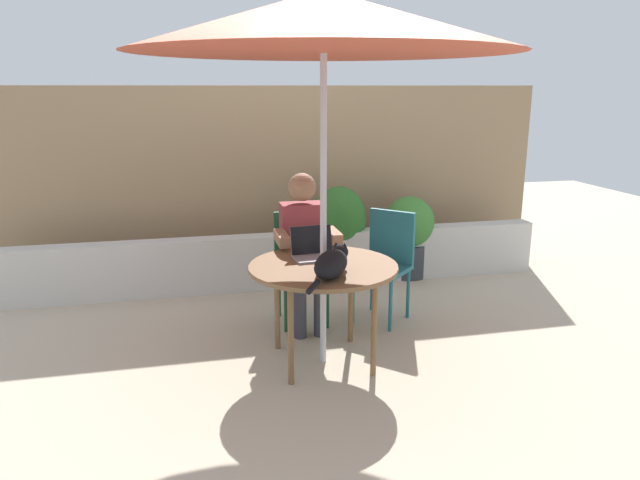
{
  "coord_description": "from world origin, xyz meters",
  "views": [
    {
      "loc": [
        -0.89,
        -3.78,
        1.9
      ],
      "look_at": [
        0.0,
        0.1,
        0.87
      ],
      "focal_mm": 33.26,
      "sensor_mm": 36.0,
      "label": 1
    }
  ],
  "objects_px": {
    "chair_empty": "(386,256)",
    "laptop": "(313,248)",
    "patio_table": "(323,273)",
    "cat": "(332,264)",
    "person_seated": "(304,242)",
    "potted_plant_by_chair": "(339,227)",
    "potted_plant_near_fence": "(409,232)",
    "patio_umbrella": "(324,22)",
    "chair_occupied": "(300,257)"
  },
  "relations": [
    {
      "from": "patio_table",
      "to": "person_seated",
      "type": "distance_m",
      "value": 0.67
    },
    {
      "from": "chair_empty",
      "to": "patio_table",
      "type": "bearing_deg",
      "value": -135.1
    },
    {
      "from": "patio_table",
      "to": "chair_empty",
      "type": "distance_m",
      "value": 1.0
    },
    {
      "from": "person_seated",
      "to": "laptop",
      "type": "distance_m",
      "value": 0.47
    },
    {
      "from": "chair_occupied",
      "to": "laptop",
      "type": "height_order",
      "value": "laptop"
    },
    {
      "from": "chair_occupied",
      "to": "potted_plant_near_fence",
      "type": "relative_size",
      "value": 1.09
    },
    {
      "from": "chair_occupied",
      "to": "potted_plant_by_chair",
      "type": "bearing_deg",
      "value": 59.01
    },
    {
      "from": "potted_plant_near_fence",
      "to": "potted_plant_by_chair",
      "type": "xyz_separation_m",
      "value": [
        -0.71,
        0.08,
        0.08
      ]
    },
    {
      "from": "person_seated",
      "to": "cat",
      "type": "relative_size",
      "value": 2.19
    },
    {
      "from": "cat",
      "to": "potted_plant_by_chair",
      "type": "distance_m",
      "value": 2.15
    },
    {
      "from": "patio_umbrella",
      "to": "chair_empty",
      "type": "xyz_separation_m",
      "value": [
        0.7,
        0.7,
        -1.75
      ]
    },
    {
      "from": "chair_empty",
      "to": "laptop",
      "type": "bearing_deg",
      "value": -145.78
    },
    {
      "from": "patio_table",
      "to": "chair_occupied",
      "type": "relative_size",
      "value": 1.13
    },
    {
      "from": "chair_empty",
      "to": "laptop",
      "type": "distance_m",
      "value": 0.91
    },
    {
      "from": "patio_table",
      "to": "person_seated",
      "type": "relative_size",
      "value": 0.82
    },
    {
      "from": "potted_plant_by_chair",
      "to": "person_seated",
      "type": "bearing_deg",
      "value": -117.32
    },
    {
      "from": "person_seated",
      "to": "laptop",
      "type": "bearing_deg",
      "value": -93.07
    },
    {
      "from": "chair_empty",
      "to": "chair_occupied",
      "type": "bearing_deg",
      "value": 169.58
    },
    {
      "from": "patio_table",
      "to": "patio_umbrella",
      "type": "height_order",
      "value": "patio_umbrella"
    },
    {
      "from": "patio_table",
      "to": "chair_empty",
      "type": "relative_size",
      "value": 1.13
    },
    {
      "from": "cat",
      "to": "potted_plant_near_fence",
      "type": "bearing_deg",
      "value": 56.61
    },
    {
      "from": "patio_umbrella",
      "to": "person_seated",
      "type": "distance_m",
      "value": 1.72
    },
    {
      "from": "chair_occupied",
      "to": "potted_plant_near_fence",
      "type": "height_order",
      "value": "chair_occupied"
    },
    {
      "from": "patio_table",
      "to": "cat",
      "type": "xyz_separation_m",
      "value": [
        -0.0,
        -0.25,
        0.14
      ]
    },
    {
      "from": "chair_empty",
      "to": "laptop",
      "type": "relative_size",
      "value": 2.86
    },
    {
      "from": "patio_table",
      "to": "potted_plant_near_fence",
      "type": "xyz_separation_m",
      "value": [
        1.3,
        1.72,
        -0.2
      ]
    },
    {
      "from": "cat",
      "to": "potted_plant_by_chair",
      "type": "relative_size",
      "value": 0.6
    },
    {
      "from": "patio_umbrella",
      "to": "cat",
      "type": "distance_m",
      "value": 1.51
    },
    {
      "from": "potted_plant_near_fence",
      "to": "person_seated",
      "type": "bearing_deg",
      "value": -141.02
    },
    {
      "from": "person_seated",
      "to": "chair_occupied",
      "type": "bearing_deg",
      "value": 90.0
    },
    {
      "from": "cat",
      "to": "potted_plant_by_chair",
      "type": "bearing_deg",
      "value": 74.06
    },
    {
      "from": "patio_umbrella",
      "to": "chair_occupied",
      "type": "height_order",
      "value": "patio_umbrella"
    },
    {
      "from": "patio_table",
      "to": "potted_plant_near_fence",
      "type": "distance_m",
      "value": 2.16
    },
    {
      "from": "chair_occupied",
      "to": "potted_plant_by_chair",
      "type": "height_order",
      "value": "potted_plant_by_chair"
    },
    {
      "from": "patio_table",
      "to": "chair_occupied",
      "type": "distance_m",
      "value": 0.84
    },
    {
      "from": "person_seated",
      "to": "potted_plant_by_chair",
      "type": "bearing_deg",
      "value": 62.68
    },
    {
      "from": "patio_umbrella",
      "to": "potted_plant_near_fence",
      "type": "height_order",
      "value": "patio_umbrella"
    },
    {
      "from": "laptop",
      "to": "potted_plant_by_chair",
      "type": "bearing_deg",
      "value": 69.1
    },
    {
      "from": "person_seated",
      "to": "patio_table",
      "type": "bearing_deg",
      "value": -90.0
    },
    {
      "from": "chair_empty",
      "to": "person_seated",
      "type": "height_order",
      "value": "person_seated"
    },
    {
      "from": "person_seated",
      "to": "potted_plant_near_fence",
      "type": "bearing_deg",
      "value": 38.98
    },
    {
      "from": "patio_umbrella",
      "to": "cat",
      "type": "relative_size",
      "value": 4.36
    },
    {
      "from": "laptop",
      "to": "potted_plant_near_fence",
      "type": "distance_m",
      "value": 2.04
    },
    {
      "from": "chair_empty",
      "to": "laptop",
      "type": "xyz_separation_m",
      "value": [
        -0.73,
        -0.49,
        0.24
      ]
    },
    {
      "from": "chair_empty",
      "to": "cat",
      "type": "height_order",
      "value": "chair_empty"
    },
    {
      "from": "potted_plant_by_chair",
      "to": "chair_empty",
      "type": "bearing_deg",
      "value": -83.95
    },
    {
      "from": "potted_plant_near_fence",
      "to": "potted_plant_by_chair",
      "type": "relative_size",
      "value": 0.88
    },
    {
      "from": "patio_umbrella",
      "to": "chair_occupied",
      "type": "distance_m",
      "value": 1.94
    },
    {
      "from": "person_seated",
      "to": "cat",
      "type": "bearing_deg",
      "value": -90.1
    },
    {
      "from": "patio_umbrella",
      "to": "laptop",
      "type": "xyz_separation_m",
      "value": [
        -0.02,
        0.21,
        -1.51
      ]
    }
  ]
}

